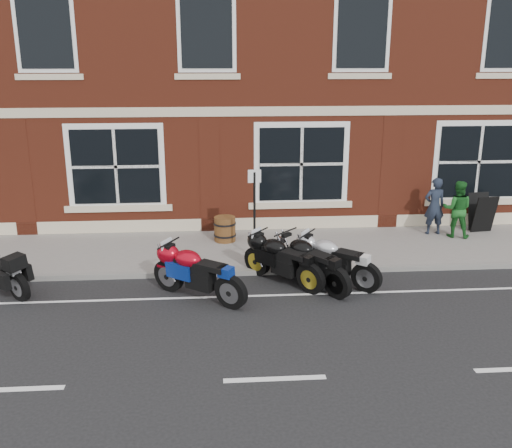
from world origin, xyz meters
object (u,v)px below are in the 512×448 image
at_px(moto_sport_silver, 334,259).
at_px(moto_sport_red, 198,271).
at_px(moto_sport_black, 282,258).
at_px(a_board_sign, 482,213).
at_px(pedestrian_left, 434,206).
at_px(parking_sign, 254,208).
at_px(pedestrian_right, 457,209).
at_px(barrel_planter, 225,229).
at_px(moto_naked_black, 309,260).

bearing_deg(moto_sport_silver, moto_sport_red, 142.70).
distance_m(moto_sport_black, a_board_sign, 6.67).
bearing_deg(pedestrian_left, parking_sign, 16.18).
xyz_separation_m(pedestrian_right, barrel_planter, (-6.20, 0.08, -0.44)).
relative_size(moto_sport_silver, pedestrian_left, 1.12).
relative_size(pedestrian_left, pedestrian_right, 1.02).
xyz_separation_m(moto_sport_black, moto_naked_black, (0.56, -0.21, 0.02)).
distance_m(a_board_sign, barrel_planter, 7.13).
bearing_deg(pedestrian_left, moto_sport_red, 28.41).
bearing_deg(pedestrian_left, a_board_sign, -174.96).
relative_size(moto_naked_black, a_board_sign, 1.85).
relative_size(moto_sport_silver, moto_naked_black, 0.90).
xyz_separation_m(moto_naked_black, barrel_planter, (-1.76, 2.92, -0.15)).
relative_size(moto_sport_black, moto_sport_silver, 0.99).
bearing_deg(barrel_planter, parking_sign, -63.69).
bearing_deg(pedestrian_right, pedestrian_left, -8.06).
xyz_separation_m(moto_sport_black, a_board_sign, (5.92, 3.09, 0.07)).
height_order(moto_sport_silver, parking_sign, parking_sign).
height_order(moto_naked_black, pedestrian_right, pedestrian_right).
bearing_deg(moto_naked_black, moto_sport_red, 155.91).
distance_m(moto_sport_red, parking_sign, 2.54).
relative_size(a_board_sign, barrel_planter, 1.61).
bearing_deg(moto_sport_black, moto_sport_silver, -46.86).
bearing_deg(barrel_planter, moto_naked_black, -58.95).
xyz_separation_m(a_board_sign, parking_sign, (-6.43, -1.75, 0.73)).
bearing_deg(moto_sport_black, barrel_planter, 71.42).
height_order(a_board_sign, barrel_planter, a_board_sign).
distance_m(pedestrian_right, barrel_planter, 6.22).
height_order(moto_naked_black, barrel_planter, moto_naked_black).
relative_size(moto_naked_black, pedestrian_right, 1.26).
bearing_deg(pedestrian_right, a_board_sign, -132.14).
height_order(moto_sport_black, parking_sign, parking_sign).
height_order(pedestrian_left, barrel_planter, pedestrian_left).
relative_size(pedestrian_right, a_board_sign, 1.47).
height_order(moto_sport_silver, barrel_planter, moto_sport_silver).
bearing_deg(pedestrian_right, moto_naked_black, 54.08).
bearing_deg(a_board_sign, pedestrian_right, -161.36).
relative_size(a_board_sign, parking_sign, 0.48).
height_order(pedestrian_right, barrel_planter, pedestrian_right).
relative_size(moto_sport_red, a_board_sign, 1.85).
height_order(moto_naked_black, a_board_sign, a_board_sign).
xyz_separation_m(pedestrian_left, barrel_planter, (-5.69, -0.21, -0.46)).
height_order(moto_sport_red, moto_sport_silver, moto_sport_red).
distance_m(moto_naked_black, parking_sign, 2.03).
bearing_deg(moto_sport_silver, parking_sign, 89.98).
bearing_deg(parking_sign, barrel_planter, 112.90).
xyz_separation_m(moto_sport_black, parking_sign, (-0.52, 1.33, 0.80)).
bearing_deg(parking_sign, a_board_sign, 11.85).
relative_size(moto_sport_red, barrel_planter, 2.98).
xyz_separation_m(moto_sport_red, pedestrian_right, (6.82, 3.33, 0.29)).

